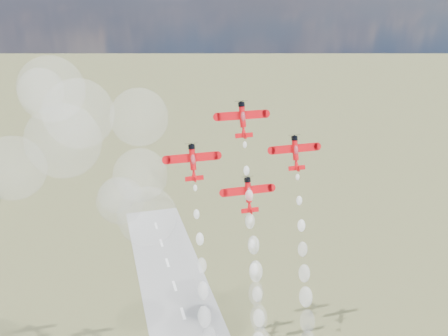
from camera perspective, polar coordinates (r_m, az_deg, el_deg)
The scene contains 7 objects.
plane_lead at distance 127.58m, azimuth 2.25°, elevation 5.94°, with size 13.72×5.68×9.53m.
plane_left at distance 124.07m, azimuth -3.78°, elevation 0.81°, with size 13.72×5.68×9.53m.
plane_right at distance 132.60m, azimuth 8.59°, elevation 1.93°, with size 13.72×5.68×9.53m.
plane_slot at distance 128.40m, azimuth 2.96°, elevation -3.12°, with size 13.72×5.68×9.53m.
smoke_trail_lead at distance 135.63m, azimuth 4.06°, elevation -15.89°, with size 5.14×19.28×55.50m.
smoke_trail_right at distance 143.58m, azimuth 10.07°, elevation -18.66°, with size 5.37×19.98×55.78m.
drifted_smoke_cloud at distance 138.17m, azimuth -16.36°, elevation 2.46°, with size 53.92×35.21×53.75m.
Camera 1 is at (-26.59, -108.78, 123.38)m, focal length 38.00 mm.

